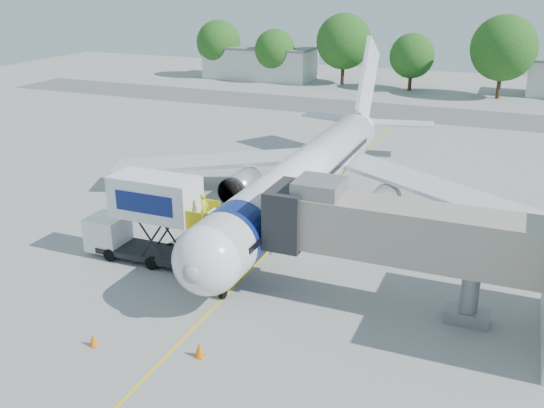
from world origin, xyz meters
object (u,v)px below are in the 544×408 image
at_px(aircraft, 307,175).
at_px(jet_bridge, 384,230).
at_px(ground_tug, 219,407).
at_px(catering_hiloader, 147,219).

height_order(aircraft, jet_bridge, aircraft).
distance_m(aircraft, ground_tug, 22.96).
height_order(catering_hiloader, ground_tug, catering_hiloader).
bearing_deg(jet_bridge, ground_tug, -108.09).
bearing_deg(ground_tug, aircraft, 79.00).
bearing_deg(catering_hiloader, aircraft, 60.61).
bearing_deg(ground_tug, jet_bridge, 50.09).
bearing_deg(aircraft, catering_hiloader, -119.39).
height_order(aircraft, catering_hiloader, aircraft).
relative_size(aircraft, catering_hiloader, 4.44).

